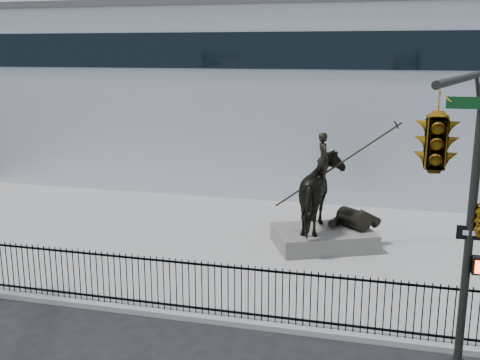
# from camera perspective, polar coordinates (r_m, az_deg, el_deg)

# --- Properties ---
(ground) EXTENTS (120.00, 120.00, 0.00)m
(ground) POSITION_cam_1_polar(r_m,az_deg,el_deg) (14.71, -8.11, -15.62)
(ground) COLOR black
(ground) RESTS_ON ground
(plaza) EXTENTS (30.00, 12.00, 0.15)m
(plaza) POSITION_cam_1_polar(r_m,az_deg,el_deg) (20.75, -0.73, -6.50)
(plaza) COLOR gray
(plaza) RESTS_ON ground
(building) EXTENTS (44.00, 14.00, 9.00)m
(building) POSITION_cam_1_polar(r_m,az_deg,el_deg) (32.37, 5.31, 8.56)
(building) COLOR silver
(building) RESTS_ON ground
(picket_fence) EXTENTS (22.10, 0.10, 1.50)m
(picket_fence) POSITION_cam_1_polar(r_m,az_deg,el_deg) (15.35, -6.42, -10.53)
(picket_fence) COLOR black
(picket_fence) RESTS_ON plaza
(statue_plinth) EXTENTS (4.03, 3.49, 0.63)m
(statue_plinth) POSITION_cam_1_polar(r_m,az_deg,el_deg) (20.40, 8.47, -5.83)
(statue_plinth) COLOR #5B5853
(statue_plinth) RESTS_ON plaza
(equestrian_statue) EXTENTS (3.97, 3.37, 3.66)m
(equestrian_statue) POSITION_cam_1_polar(r_m,az_deg,el_deg) (19.95, 8.80, -1.36)
(equestrian_statue) COLOR black
(equestrian_statue) RESTS_ON statue_plinth
(traffic_signal_right) EXTENTS (2.17, 6.86, 7.00)m
(traffic_signal_right) POSITION_cam_1_polar(r_m,az_deg,el_deg) (10.20, 21.69, -0.22)
(traffic_signal_right) COLOR black
(traffic_signal_right) RESTS_ON ground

